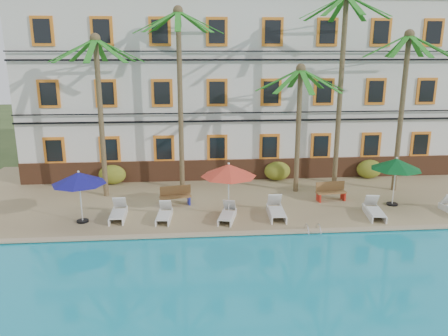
{
  "coord_description": "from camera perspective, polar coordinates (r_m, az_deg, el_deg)",
  "views": [
    {
      "loc": [
        -3.12,
        -17.22,
        7.36
      ],
      "look_at": [
        -1.44,
        3.0,
        2.0
      ],
      "focal_mm": 35.0,
      "sensor_mm": 36.0,
      "label": 1
    }
  ],
  "objects": [
    {
      "name": "lounger_a",
      "position": [
        19.96,
        -13.64,
        -5.66
      ],
      "size": [
        0.67,
        1.8,
        0.84
      ],
      "color": "silver",
      "rests_on": "pool_deck"
    },
    {
      "name": "ground",
      "position": [
        18.98,
        5.15,
        -8.08
      ],
      "size": [
        100.0,
        100.0,
        0.0
      ],
      "primitive_type": "plane",
      "color": "#384C23",
      "rests_on": "ground"
    },
    {
      "name": "palm_e",
      "position": [
        24.18,
        22.41,
        9.39
      ],
      "size": [
        4.52,
        4.52,
        8.24
      ],
      "color": "brown",
      "rests_on": "pool_deck"
    },
    {
      "name": "umbrella_green",
      "position": [
        22.12,
        21.57,
        0.46
      ],
      "size": [
        2.37,
        2.37,
        2.38
      ],
      "color": "black",
      "rests_on": "pool_deck"
    },
    {
      "name": "palm_a",
      "position": [
        22.3,
        -16.0,
        9.24
      ],
      "size": [
        4.52,
        4.52,
        8.02
      ],
      "color": "brown",
      "rests_on": "pool_deck"
    },
    {
      "name": "pool_coping",
      "position": [
        18.06,
        5.66,
        -8.36
      ],
      "size": [
        30.0,
        0.35,
        0.06
      ],
      "primitive_type": "cube",
      "color": "tan",
      "rests_on": "pool_deck"
    },
    {
      "name": "hotel_building",
      "position": [
        27.45,
        1.83,
        10.64
      ],
      "size": [
        25.4,
        6.44,
        10.22
      ],
      "color": "silver",
      "rests_on": "pool_deck"
    },
    {
      "name": "palm_b",
      "position": [
        22.79,
        -5.81,
        11.76
      ],
      "size": [
        4.52,
        4.52,
        9.37
      ],
      "color": "brown",
      "rests_on": "pool_deck"
    },
    {
      "name": "pool_ladder",
      "position": [
        18.39,
        11.48,
        -8.25
      ],
      "size": [
        0.54,
        0.74,
        0.74
      ],
      "color": "silver",
      "rests_on": "ground"
    },
    {
      "name": "lounger_d",
      "position": [
        19.76,
        6.83,
        -5.49
      ],
      "size": [
        0.79,
        1.95,
        0.9
      ],
      "color": "silver",
      "rests_on": "pool_deck"
    },
    {
      "name": "lounger_c",
      "position": [
        19.25,
        0.45,
        -6.06
      ],
      "size": [
        1.0,
        1.77,
        0.79
      ],
      "color": "silver",
      "rests_on": "pool_deck"
    },
    {
      "name": "lounger_b",
      "position": [
        19.43,
        -7.81,
        -6.01
      ],
      "size": [
        0.71,
        1.68,
        0.78
      ],
      "color": "silver",
      "rests_on": "pool_deck"
    },
    {
      "name": "swimming_pool",
      "position": [
        12.91,
        10.73,
        -19.69
      ],
      "size": [
        26.0,
        12.0,
        0.2
      ],
      "primitive_type": "cube",
      "color": "#189DBB",
      "rests_on": "ground"
    },
    {
      "name": "umbrella_blue",
      "position": [
        19.47,
        -18.43,
        -1.29
      ],
      "size": [
        2.31,
        2.31,
        2.31
      ],
      "color": "black",
      "rests_on": "pool_deck"
    },
    {
      "name": "shrub_mid",
      "position": [
        25.21,
        6.98,
        -0.39
      ],
      "size": [
        1.5,
        0.9,
        1.1
      ],
      "primitive_type": "ellipsoid",
      "color": "#2F631C",
      "rests_on": "pool_deck"
    },
    {
      "name": "umbrella_red",
      "position": [
        19.13,
        0.61,
        -0.34
      ],
      "size": [
        2.48,
        2.48,
        2.48
      ],
      "color": "black",
      "rests_on": "pool_deck"
    },
    {
      "name": "shrub_right",
      "position": [
        26.84,
        18.45,
        -0.13
      ],
      "size": [
        1.5,
        0.9,
        1.1
      ],
      "primitive_type": "ellipsoid",
      "color": "#2F631C",
      "rests_on": "pool_deck"
    },
    {
      "name": "shrub_left",
      "position": [
        25.07,
        -14.39,
        -0.85
      ],
      "size": [
        1.5,
        0.9,
        1.1
      ],
      "primitive_type": "ellipsoid",
      "color": "#2F631C",
      "rests_on": "pool_deck"
    },
    {
      "name": "bench_left",
      "position": [
        21.15,
        -6.4,
        -3.59
      ],
      "size": [
        1.56,
        0.76,
        0.93
      ],
      "color": "olive",
      "rests_on": "pool_deck"
    },
    {
      "name": "bench_right",
      "position": [
        22.31,
        13.75,
        -2.95
      ],
      "size": [
        1.54,
        0.64,
        0.93
      ],
      "color": "olive",
      "rests_on": "pool_deck"
    },
    {
      "name": "lounger_e",
      "position": [
        20.77,
        19.02,
        -5.24
      ],
      "size": [
        0.92,
        1.91,
        0.86
      ],
      "color": "silver",
      "rests_on": "pool_deck"
    },
    {
      "name": "palm_c",
      "position": [
        22.6,
        9.78,
        7.55
      ],
      "size": [
        4.52,
        4.52,
        6.61
      ],
      "color": "brown",
      "rests_on": "pool_deck"
    },
    {
      "name": "pool_deck",
      "position": [
        23.57,
        3.1,
        -3.1
      ],
      "size": [
        30.0,
        12.0,
        0.25
      ],
      "primitive_type": "cube",
      "color": "tan",
      "rests_on": "ground"
    },
    {
      "name": "palm_d",
      "position": [
        23.15,
        15.12,
        12.32
      ],
      "size": [
        4.52,
        4.52,
        10.06
      ],
      "color": "brown",
      "rests_on": "pool_deck"
    }
  ]
}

